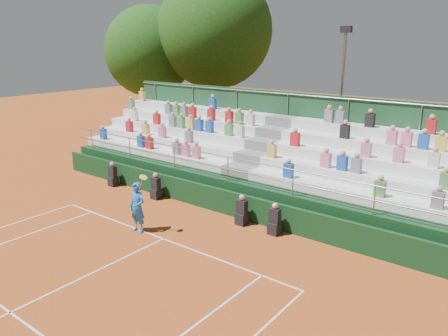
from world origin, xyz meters
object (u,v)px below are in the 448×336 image
Objects in this scene: tree_west at (150,52)px; tree_east at (215,31)px; tennis_player at (137,207)px; floodlight_mast at (342,85)px.

tree_east is (4.48, 1.83, 1.38)m from tree_west.
tree_west reaches higher than tennis_player.
tennis_player is 17.49m from tree_east.
tree_east is at bearing 118.77° from tennis_player.
tree_west is at bearing -157.75° from tree_east.
floodlight_mast is at bearing 3.60° from tree_west.
tennis_player is 0.20× the size of tree_east.
tree_east is at bearing 174.42° from floodlight_mast.
tree_east is at bearing 22.25° from tree_west.
floodlight_mast is (1.83, 13.31, 3.46)m from tennis_player.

